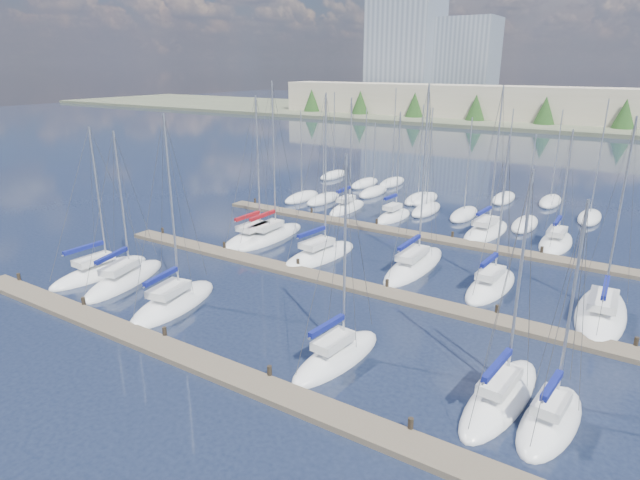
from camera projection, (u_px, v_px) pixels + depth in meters
The scene contains 22 objects.
ground at pixel (495, 181), 75.84m from camera, with size 400.00×400.00×0.00m, color #1F273E.
dock_near at pixel (203, 363), 29.54m from camera, with size 44.00×1.93×1.10m.
dock_mid at pixel (334, 281), 40.70m from camera, with size 44.00×1.93×1.10m.
dock_far at pixel (409, 234), 51.87m from camera, with size 44.00×1.93×1.10m.
sailboat_j at pixel (320, 255), 46.14m from camera, with size 4.07×8.98×14.45m.
sailboat_k at pixel (414, 265), 43.75m from camera, with size 2.83×10.24×15.23m.
sailboat_l at pixel (491, 286), 39.73m from camera, with size 3.04×7.98×12.01m.
sailboat_h at pixel (256, 237), 50.83m from camera, with size 3.35×8.43×13.99m.
sailboat_m at pixel (601, 314), 35.35m from camera, with size 3.49×10.11×13.66m.
sailboat_a at pixel (100, 272), 42.36m from camera, with size 2.82×8.59×12.23m.
sailboat_c at pixel (174, 303), 36.92m from camera, with size 4.37×8.62×13.70m.
sailboat_o at pixel (393, 217), 57.64m from camera, with size 2.71×6.35×11.97m.
sailboat_n at pixel (347, 208), 61.05m from camera, with size 2.35×7.24×13.16m.
sailboat_f at pixel (500, 397), 26.49m from camera, with size 3.12×8.67×12.24m.
sailboat_q at pixel (556, 242), 49.36m from camera, with size 2.82×7.65×11.19m.
sailboat_p at pixel (486, 231), 52.57m from camera, with size 3.60×9.00×14.78m.
sailboat_g at pixel (550, 421), 24.73m from camera, with size 2.88×6.77×11.37m.
sailboat_b at pixel (125, 280), 40.88m from camera, with size 4.87×9.17×12.11m.
sailboat_i at pixel (271, 236), 51.14m from camera, with size 2.89×9.49×15.21m.
sailboat_d at pixel (337, 357), 30.11m from camera, with size 3.01×7.59×12.32m.
distant_boats at pixel (422, 198), 65.03m from camera, with size 36.93×20.75×13.30m.
shoreline at pixel (539, 95), 151.95m from camera, with size 400.00×60.00×38.00m.
Camera 1 is at (19.49, -16.22, 15.92)m, focal length 30.00 mm.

